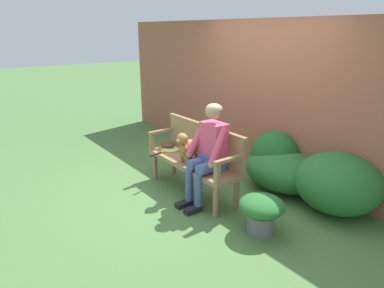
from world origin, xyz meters
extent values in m
plane|color=#4C753D|center=(0.00, 0.00, 0.00)|extent=(40.00, 40.00, 0.00)
cube|color=#9E5642|center=(0.00, 1.56, 1.19)|extent=(8.00, 0.30, 2.38)
ellipsoid|color=#286B2D|center=(0.69, 1.14, 0.28)|extent=(1.20, 0.95, 0.56)
ellipsoid|color=#286B2D|center=(1.52, 1.16, 0.38)|extent=(1.08, 1.03, 0.77)
ellipsoid|color=#1E5B23|center=(0.44, 1.23, 0.40)|extent=(0.76, 0.71, 0.79)
cube|color=#93704C|center=(0.00, 0.00, 0.45)|extent=(1.60, 0.47, 0.06)
cylinder|color=#93704C|center=(-0.72, -0.18, 0.21)|extent=(0.07, 0.07, 0.42)
cylinder|color=#93704C|center=(0.72, -0.18, 0.21)|extent=(0.07, 0.07, 0.42)
cylinder|color=#93704C|center=(-0.72, 0.18, 0.21)|extent=(0.07, 0.07, 0.42)
cylinder|color=#93704C|center=(0.72, 0.18, 0.21)|extent=(0.07, 0.07, 0.42)
cube|color=#93704C|center=(0.00, 0.21, 0.71)|extent=(1.60, 0.05, 0.46)
cube|color=#93704C|center=(0.00, 0.21, 0.96)|extent=(1.64, 0.06, 0.04)
cube|color=#93704C|center=(-0.76, -0.20, 0.60)|extent=(0.06, 0.06, 0.24)
cube|color=#93704C|center=(-0.76, 0.00, 0.74)|extent=(0.06, 0.47, 0.04)
cube|color=#93704C|center=(0.76, -0.20, 0.60)|extent=(0.06, 0.06, 0.24)
cube|color=#93704C|center=(0.76, 0.00, 0.74)|extent=(0.06, 0.47, 0.04)
cube|color=black|center=(0.28, -0.34, 0.04)|extent=(0.10, 0.24, 0.07)
cylinder|color=#475B93|center=(0.28, -0.26, 0.28)|extent=(0.10, 0.10, 0.43)
cylinder|color=#475B93|center=(0.28, -0.10, 0.56)|extent=(0.15, 0.31, 0.15)
cube|color=black|center=(0.48, -0.34, 0.04)|extent=(0.10, 0.24, 0.07)
cylinder|color=#475B93|center=(0.48, -0.26, 0.28)|extent=(0.10, 0.10, 0.43)
cylinder|color=#475B93|center=(0.48, -0.10, 0.56)|extent=(0.15, 0.31, 0.15)
cube|color=#475B93|center=(0.38, 0.05, 0.58)|extent=(0.32, 0.24, 0.20)
cube|color=#E04770|center=(0.38, 0.07, 0.84)|extent=(0.34, 0.22, 0.52)
cylinder|color=#E04770|center=(0.17, -0.04, 0.86)|extent=(0.14, 0.32, 0.44)
sphere|color=tan|center=(0.15, -0.16, 0.66)|extent=(0.09, 0.09, 0.09)
cylinder|color=#E04770|center=(0.59, -0.04, 0.86)|extent=(0.14, 0.32, 0.44)
sphere|color=tan|center=(0.61, -0.16, 0.66)|extent=(0.09, 0.09, 0.09)
sphere|color=tan|center=(0.38, 0.05, 1.25)|extent=(0.20, 0.20, 0.20)
ellipsoid|color=tan|center=(0.38, 0.06, 1.28)|extent=(0.21, 0.21, 0.14)
cylinder|color=#AD7042|center=(-0.06, -0.13, 0.52)|extent=(0.05, 0.05, 0.08)
cylinder|color=#AD7042|center=(0.05, -0.10, 0.52)|extent=(0.05, 0.05, 0.08)
cylinder|color=#AD7042|center=(-0.11, 0.05, 0.52)|extent=(0.05, 0.05, 0.08)
cylinder|color=#AD7042|center=(0.00, 0.08, 0.52)|extent=(0.05, 0.05, 0.08)
ellipsoid|color=#AD7042|center=(-0.03, -0.03, 0.66)|extent=(0.27, 0.35, 0.25)
sphere|color=#AD7042|center=(-0.01, -0.13, 0.68)|extent=(0.14, 0.14, 0.14)
sphere|color=#AD7042|center=(0.00, -0.16, 0.83)|extent=(0.15, 0.15, 0.15)
ellipsoid|color=#AD7042|center=(0.02, -0.23, 0.82)|extent=(0.08, 0.10, 0.06)
ellipsoid|color=#AD7042|center=(-0.06, -0.17, 0.82)|extent=(0.05, 0.05, 0.11)
ellipsoid|color=#AD7042|center=(0.06, -0.14, 0.82)|extent=(0.05, 0.05, 0.11)
sphere|color=#AD7042|center=(-0.06, 0.11, 0.71)|extent=(0.07, 0.07, 0.07)
torus|color=yellow|center=(-0.58, 0.02, 0.49)|extent=(0.35, 0.35, 0.02)
cylinder|color=silver|center=(-0.58, 0.02, 0.48)|extent=(0.25, 0.25, 0.00)
cube|color=yellow|center=(-0.54, -0.14, 0.49)|extent=(0.05, 0.08, 0.02)
cylinder|color=black|center=(-0.51, -0.28, 0.49)|extent=(0.08, 0.22, 0.03)
ellipsoid|color=brown|center=(-0.70, 0.05, 0.52)|extent=(0.28, 0.27, 0.09)
cylinder|color=slate|center=(1.29, 0.01, 0.11)|extent=(0.31, 0.31, 0.22)
torus|color=slate|center=(1.29, 0.01, 0.22)|extent=(0.33, 0.33, 0.02)
ellipsoid|color=#286B2D|center=(1.29, 0.01, 0.34)|extent=(0.52, 0.52, 0.23)
camera|label=1|loc=(3.61, -2.69, 2.22)|focal=32.38mm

